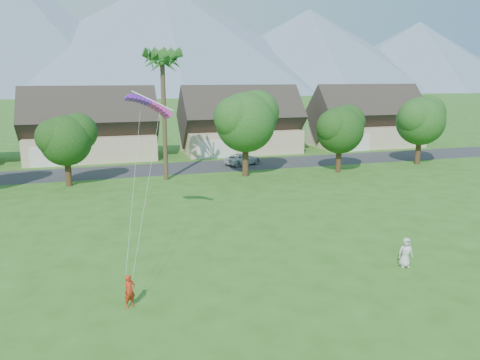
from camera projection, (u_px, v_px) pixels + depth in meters
name	position (u px, v px, depth m)	size (l,w,h in m)	color
ground	(308.00, 316.00, 19.88)	(500.00, 500.00, 0.00)	#2D6019
street	(177.00, 168.00, 51.65)	(90.00, 7.00, 0.01)	#2D2D30
kite_flyer	(130.00, 291.00, 20.50)	(0.55, 0.36, 1.50)	red
watcher	(406.00, 252.00, 24.86)	(0.79, 0.51, 1.61)	beige
parked_car	(243.00, 159.00, 53.66)	(2.12, 4.59, 1.28)	silver
mountain_ridge	(128.00, 41.00, 259.44)	(540.00, 240.00, 70.00)	slate
houses_row	(169.00, 128.00, 59.45)	(72.75, 8.19, 8.86)	beige
tree_row	(174.00, 130.00, 44.58)	(62.27, 6.67, 8.45)	#47301C
fan_palm	(162.00, 56.00, 43.38)	(3.00, 3.00, 13.80)	#4C3D26
parafoil_kite	(150.00, 103.00, 28.57)	(2.97, 1.15, 0.50)	#6F1BCC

